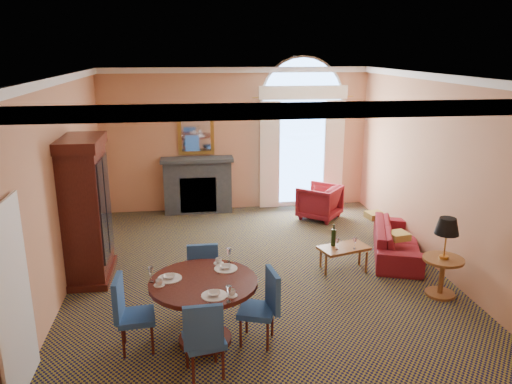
{
  "coord_description": "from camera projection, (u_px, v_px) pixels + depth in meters",
  "views": [
    {
      "loc": [
        -1.1,
        -7.35,
        3.58
      ],
      "look_at": [
        0.0,
        0.5,
        1.3
      ],
      "focal_mm": 35.0,
      "sensor_mm": 36.0,
      "label": 1
    }
  ],
  "objects": [
    {
      "name": "ground",
      "position": [
        260.0,
        277.0,
        8.14
      ],
      "size": [
        7.5,
        7.5,
        0.0
      ],
      "primitive_type": "plane",
      "color": "black",
      "rests_on": "ground"
    },
    {
      "name": "room_envelope",
      "position": [
        253.0,
        118.0,
        8.07
      ],
      "size": [
        6.04,
        7.52,
        3.45
      ],
      "color": "tan",
      "rests_on": "ground"
    },
    {
      "name": "armoire",
      "position": [
        86.0,
        212.0,
        7.85
      ],
      "size": [
        0.66,
        1.17,
        2.3
      ],
      "color": "#37110C",
      "rests_on": "ground"
    },
    {
      "name": "dining_table",
      "position": [
        204.0,
        298.0,
        6.18
      ],
      "size": [
        1.34,
        1.34,
        1.04
      ],
      "color": "#37110C",
      "rests_on": "ground"
    },
    {
      "name": "dining_chair_north",
      "position": [
        203.0,
        275.0,
        6.92
      ],
      "size": [
        0.49,
        0.49,
        0.97
      ],
      "rotation": [
        0.0,
        0.0,
        3.27
      ],
      "color": "navy",
      "rests_on": "ground"
    },
    {
      "name": "dining_chair_south",
      "position": [
        204.0,
        335.0,
        5.47
      ],
      "size": [
        0.51,
        0.51,
        0.97
      ],
      "rotation": [
        0.0,
        0.0,
        0.19
      ],
      "color": "navy",
      "rests_on": "ground"
    },
    {
      "name": "dining_chair_east",
      "position": [
        264.0,
        302.0,
        6.19
      ],
      "size": [
        0.55,
        0.55,
        0.97
      ],
      "rotation": [
        0.0,
        0.0,
        1.23
      ],
      "color": "navy",
      "rests_on": "ground"
    },
    {
      "name": "dining_chair_west",
      "position": [
        128.0,
        309.0,
        6.03
      ],
      "size": [
        0.48,
        0.47,
        0.97
      ],
      "rotation": [
        0.0,
        0.0,
        -1.47
      ],
      "color": "navy",
      "rests_on": "ground"
    },
    {
      "name": "sofa",
      "position": [
        397.0,
        241.0,
        8.9
      ],
      "size": [
        1.38,
        2.1,
        0.57
      ],
      "primitive_type": "imported",
      "rotation": [
        0.0,
        0.0,
        1.23
      ],
      "color": "maroon",
      "rests_on": "ground"
    },
    {
      "name": "armchair",
      "position": [
        319.0,
        202.0,
        10.86
      ],
      "size": [
        1.14,
        1.13,
        0.74
      ],
      "primitive_type": "imported",
      "rotation": [
        0.0,
        0.0,
        4.01
      ],
      "color": "maroon",
      "rests_on": "ground"
    },
    {
      "name": "coffee_table",
      "position": [
        343.0,
        248.0,
        8.29
      ],
      "size": [
        0.91,
        0.66,
        0.78
      ],
      "rotation": [
        0.0,
        0.0,
        0.29
      ],
      "color": "brown",
      "rests_on": "ground"
    },
    {
      "name": "side_table",
      "position": [
        445.0,
        248.0,
        7.33
      ],
      "size": [
        0.6,
        0.6,
        1.2
      ],
      "color": "brown",
      "rests_on": "ground"
    }
  ]
}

